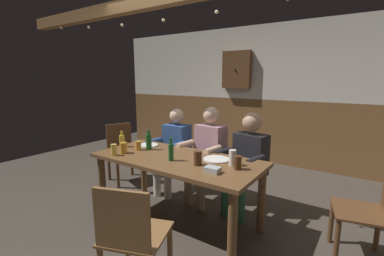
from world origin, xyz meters
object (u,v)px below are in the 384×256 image
(dining_table, at_px, (177,167))
(pint_glass_4, at_px, (232,158))
(wall_dart_cabinet, at_px, (237,70))
(chair_empty_near_right, at_px, (123,150))
(person_2, at_px, (247,158))
(condiment_caddy, at_px, (213,170))
(bottle_0, at_px, (149,141))
(bottle_2, at_px, (122,140))
(chair_empty_near_left, at_px, (131,237))
(person_0, at_px, (174,147))
(chair_empty_far_end, at_px, (373,211))
(bottle_1, at_px, (171,151))
(pint_glass_5, at_px, (238,163))
(pint_glass_1, at_px, (198,158))
(pint_glass_0, at_px, (114,150))
(plate_1, at_px, (148,145))
(person_1, at_px, (207,150))
(plate_0, at_px, (216,159))
(pint_glass_2, at_px, (123,148))
(pint_glass_3, at_px, (138,146))

(dining_table, height_order, pint_glass_4, pint_glass_4)
(wall_dart_cabinet, bearing_deg, chair_empty_near_right, -114.09)
(person_2, relative_size, chair_empty_near_right, 1.36)
(condiment_caddy, xyz_separation_m, bottle_0, (-1.02, 0.25, 0.07))
(bottle_2, bearing_deg, chair_empty_near_left, -39.48)
(person_0, xyz_separation_m, chair_empty_far_end, (2.32, -0.23, -0.17))
(chair_empty_far_end, relative_size, bottle_1, 3.65)
(person_0, height_order, pint_glass_5, person_0)
(chair_empty_far_end, distance_m, pint_glass_1, 1.57)
(pint_glass_0, bearing_deg, chair_empty_far_end, 16.98)
(plate_1, distance_m, bottle_2, 0.33)
(bottle_1, distance_m, wall_dart_cabinet, 2.91)
(dining_table, bearing_deg, person_2, 50.50)
(bottle_2, bearing_deg, person_2, 25.67)
(pint_glass_0, bearing_deg, chair_empty_near_left, -34.85)
(bottle_0, xyz_separation_m, bottle_1, (0.49, -0.19, -0.00))
(pint_glass_5, bearing_deg, condiment_caddy, -127.03)
(person_0, distance_m, pint_glass_5, 1.40)
(person_2, bearing_deg, pint_glass_1, 84.24)
(person_0, height_order, bottle_2, person_0)
(chair_empty_near_right, bearing_deg, person_0, 116.98)
(person_1, height_order, plate_0, person_1)
(person_1, xyz_separation_m, pint_glass_2, (-0.60, -0.85, 0.13))
(chair_empty_far_end, distance_m, bottle_0, 2.30)
(person_1, relative_size, plate_1, 4.90)
(pint_glass_5, bearing_deg, plate_0, 155.48)
(pint_glass_3, distance_m, pint_glass_5, 1.26)
(pint_glass_2, distance_m, pint_glass_3, 0.20)
(dining_table, bearing_deg, pint_glass_3, -179.15)
(person_1, distance_m, pint_glass_1, 0.81)
(wall_dart_cabinet, bearing_deg, condiment_caddy, -68.61)
(person_2, bearing_deg, plate_1, 32.11)
(person_0, height_order, pint_glass_4, person_0)
(pint_glass_0, xyz_separation_m, pint_glass_3, (0.05, 0.31, -0.01))
(person_0, relative_size, chair_empty_near_left, 1.33)
(dining_table, xyz_separation_m, person_1, (-0.01, 0.65, 0.03))
(bottle_1, bearing_deg, plate_1, 153.21)
(pint_glass_0, bearing_deg, chair_empty_near_right, 135.04)
(plate_1, bearing_deg, pint_glass_1, -16.66)
(pint_glass_1, xyz_separation_m, pint_glass_4, (0.28, 0.18, 0.01))
(dining_table, bearing_deg, bottle_2, -179.20)
(person_1, bearing_deg, chair_empty_near_left, 108.40)
(person_0, xyz_separation_m, wall_dart_cabinet, (0.01, 1.96, 1.09))
(bottle_0, height_order, wall_dart_cabinet, wall_dart_cabinet)
(chair_empty_near_left, height_order, pint_glass_4, pint_glass_4)
(condiment_caddy, distance_m, pint_glass_5, 0.26)
(condiment_caddy, bearing_deg, bottle_2, 173.30)
(chair_empty_near_right, bearing_deg, pint_glass_0, 64.84)
(chair_empty_near_left, bearing_deg, person_0, 98.98)
(person_0, bearing_deg, pint_glass_5, 153.72)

